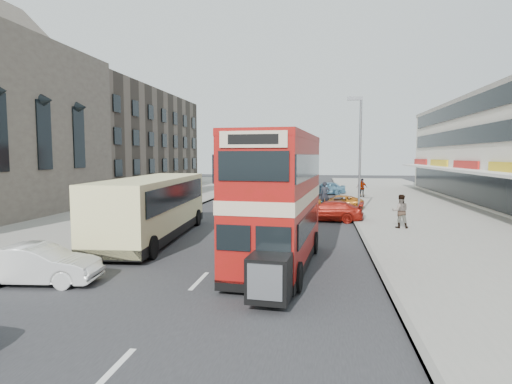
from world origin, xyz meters
The scene contains 18 objects.
ground centered at (0.00, 0.00, 0.00)m, with size 160.00×160.00×0.00m, color #28282B.
road_surface centered at (0.00, 20.00, 0.01)m, with size 12.00×90.00×0.01m, color #28282B.
pavement_right centered at (12.00, 20.00, 0.07)m, with size 12.00×90.00×0.15m, color gray.
pavement_left centered at (-12.00, 20.00, 0.07)m, with size 12.00×90.00×0.15m, color gray.
kerb_left centered at (-6.10, 20.00, 0.07)m, with size 0.20×90.00×0.16m, color gray.
kerb_right centered at (6.10, 20.00, 0.07)m, with size 0.20×90.00×0.16m, color gray.
brick_terrace centered at (-22.00, 38.00, 6.00)m, with size 14.00×28.00×12.00m, color #66594C.
street_lamp centered at (6.52, 18.00, 4.78)m, with size 1.00×0.20×8.12m.
bus_main centered at (2.40, 4.21, 2.53)m, with size 3.04×8.90×4.81m.
bus_second centered at (1.88, 29.89, 2.65)m, with size 3.03×9.27×5.03m.
coach centered at (-4.31, 8.57, 1.69)m, with size 3.46×10.95×2.86m.
car_left_front centered at (-5.11, 0.90, 0.65)m, with size 1.38×3.94×1.30m, color silver.
car_right_a centered at (4.47, 15.70, 0.65)m, with size 1.81×4.45×1.29m, color maroon.
car_right_b centered at (5.30, 21.66, 0.55)m, with size 1.84×3.99×1.11m, color #BD6512.
car_right_c centered at (4.54, 33.96, 0.70)m, with size 1.66×4.13×1.41m, color #558BAA.
pedestrian_near centered at (8.40, 12.88, 1.10)m, with size 0.70×0.47×1.90m, color gray.
pedestrian_far centered at (7.99, 30.55, 1.05)m, with size 1.05×0.44×1.80m, color gray.
cyclist centered at (4.30, 19.75, 0.82)m, with size 0.71×1.65×2.28m.
Camera 1 is at (3.95, -11.24, 4.18)m, focal length 29.45 mm.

